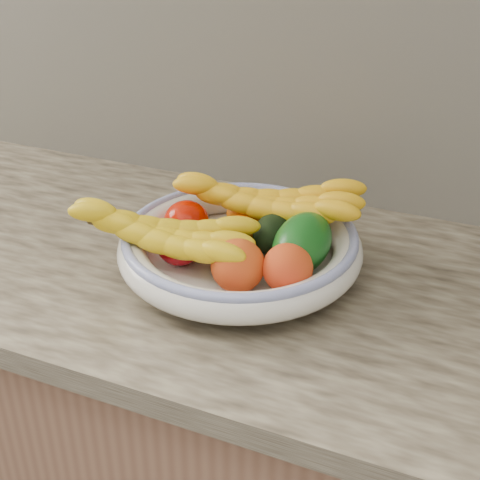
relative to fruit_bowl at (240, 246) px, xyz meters
name	(u,v)px	position (x,y,z in m)	size (l,w,h in m)	color
kitchen_counter	(245,452)	(0.00, 0.03, -0.48)	(2.44, 0.66, 1.40)	brown
fruit_bowl	(240,246)	(0.00, 0.00, 0.00)	(0.39, 0.39, 0.08)	silver
clementine_back_left	(241,213)	(-0.04, 0.10, 0.01)	(0.05, 0.05, 0.05)	orange
clementine_back_right	(282,222)	(0.04, 0.10, 0.01)	(0.06, 0.06, 0.05)	#EF4B05
clementine_back_mid	(260,223)	(0.00, 0.08, 0.01)	(0.05, 0.05, 0.05)	#FD6205
clementine_extra	(243,228)	(-0.02, 0.05, 0.01)	(0.05, 0.05, 0.05)	#F26005
tomato_left	(186,221)	(-0.11, 0.02, 0.01)	(0.08, 0.08, 0.07)	#C11100
tomato_near_left	(179,245)	(-0.08, -0.05, 0.01)	(0.07, 0.07, 0.07)	#B9050F
avocado_center	(227,238)	(-0.02, -0.01, 0.02)	(0.06, 0.09, 0.06)	black
avocado_right	(275,233)	(0.04, 0.04, 0.02)	(0.06, 0.09, 0.06)	black
green_mango	(302,243)	(0.10, 0.00, 0.03)	(0.08, 0.13, 0.09)	#0E4C11
peach_front	(238,266)	(0.03, -0.08, 0.02)	(0.08, 0.08, 0.08)	orange
peach_right	(288,268)	(0.10, -0.06, 0.02)	(0.07, 0.07, 0.07)	orange
banana_bunch_back	(266,207)	(0.02, 0.07, 0.04)	(0.34, 0.12, 0.09)	yellow
banana_bunch_front	(161,238)	(-0.10, -0.08, 0.03)	(0.31, 0.12, 0.09)	yellow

